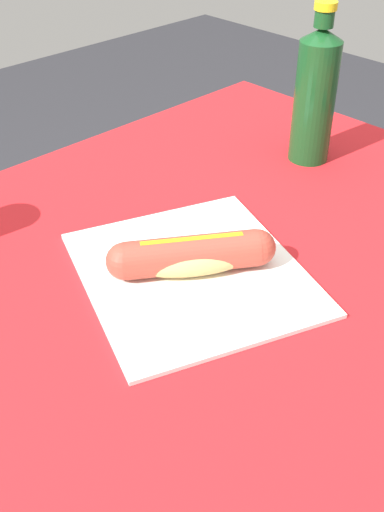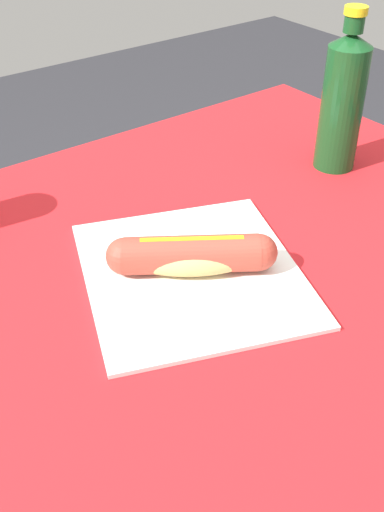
# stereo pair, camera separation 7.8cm
# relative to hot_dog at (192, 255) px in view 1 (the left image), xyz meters

# --- Properties ---
(dining_table) EXTENTS (1.07, 0.87, 0.78)m
(dining_table) POSITION_rel_hot_dog_xyz_m (-0.04, 0.01, -0.18)
(dining_table) COLOR brown
(dining_table) RESTS_ON ground
(paper_wrapper) EXTENTS (0.36, 0.38, 0.01)m
(paper_wrapper) POSITION_rel_hot_dog_xyz_m (-0.00, 0.00, -0.03)
(paper_wrapper) COLOR white
(paper_wrapper) RESTS_ON dining_table
(hot_dog) EXTENTS (0.19, 0.14, 0.05)m
(hot_dog) POSITION_rel_hot_dog_xyz_m (0.00, 0.00, 0.00)
(hot_dog) COLOR #DBB26B
(hot_dog) RESTS_ON paper_wrapper
(soda_bottle) EXTENTS (0.07, 0.07, 0.26)m
(soda_bottle) POSITION_rel_hot_dog_xyz_m (-0.37, -0.10, 0.08)
(soda_bottle) COLOR #14471E
(soda_bottle) RESTS_ON dining_table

